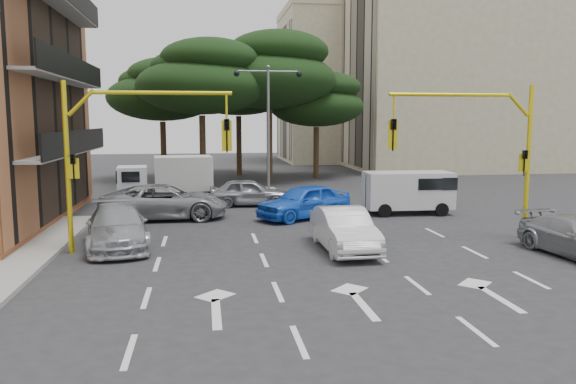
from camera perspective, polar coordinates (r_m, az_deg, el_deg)
The scene contains 19 objects.
ground at distance 19.23m, azimuth 3.52°, elevation -6.71°, with size 120.00×120.00×0.00m, color #28282B.
median_strip at distance 34.77m, azimuth -1.98°, elevation -0.21°, with size 1.40×6.00×0.15m, color gray.
apartment_beige_near at distance 55.81m, azimuth 17.21°, elevation 11.89°, with size 20.20×12.15×18.70m.
apartment_beige_far at distance 64.59m, azimuth 6.75°, elevation 10.62°, with size 16.20×12.15×16.70m.
pine_left_near at distance 40.30m, azimuth -8.71°, elevation 11.49°, with size 9.15×9.15×10.23m.
pine_center at distance 42.64m, azimuth -1.83°, elevation 12.27°, with size 9.98×9.98×11.16m.
pine_left_far at distance 44.35m, azimuth -12.62°, elevation 10.12°, with size 8.32×8.32×9.30m.
pine_right at distance 45.12m, azimuth 3.00°, elevation 9.35°, with size 7.49×7.49×8.37m.
pine_back at distance 47.37m, azimuth -5.00°, elevation 10.92°, with size 9.15×9.15×10.23m.
signal_mast_right at distance 22.91m, azimuth 19.47°, elevation 4.98°, with size 5.79×0.37×6.00m.
signal_mast_left at distance 20.45m, azimuth -16.69°, elevation 4.85°, with size 5.79×0.37×6.00m.
street_lamp_center at distance 34.47m, azimuth -2.02°, elevation 8.64°, with size 4.16×0.36×7.77m.
car_white_hatch at distance 20.27m, azimuth 5.71°, elevation -3.80°, with size 1.61×4.62×1.52m, color silver.
car_blue_compact at distance 26.60m, azimuth 1.65°, elevation -0.97°, with size 1.92×4.77×1.62m, color blue.
car_silver_wagon at distance 21.60m, azimuth -16.97°, elevation -3.39°, with size 2.13×5.24×1.52m, color #A7A9AF.
car_silver_cross_a at distance 27.09m, azimuth -12.43°, elevation -0.97°, with size 2.73×5.92×1.64m, color #94989B.
car_silver_cross_b at distance 30.56m, azimuth -3.97°, elevation -0.02°, with size 1.75×4.35×1.48m, color gray.
van_white at distance 28.53m, azimuth 12.07°, elevation -0.04°, with size 1.93×4.27×2.13m, color silver, non-canonical shape.
box_truck_a at distance 32.48m, azimuth -12.25°, elevation 1.26°, with size 2.22×5.29×2.60m, color white, non-canonical shape.
Camera 1 is at (-3.92, -18.23, 4.69)m, focal length 35.00 mm.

